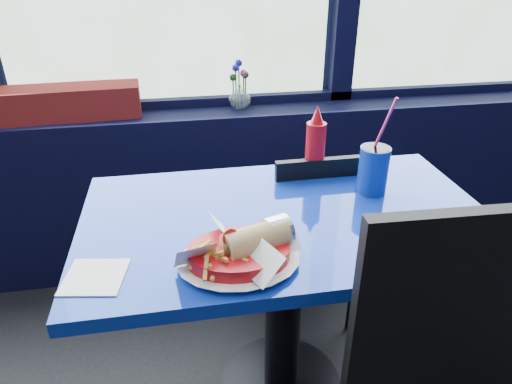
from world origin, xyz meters
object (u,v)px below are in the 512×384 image
chair_near_back (312,229)px  flower_vase (240,94)px  near_table (285,264)px  ketchup_bottle (315,145)px  planter_box (59,103)px  food_basket (241,252)px  soda_cup (373,169)px

chair_near_back → flower_vase: size_ratio=3.83×
chair_near_back → flower_vase: 0.71m
near_table → chair_near_back: size_ratio=1.47×
near_table → ketchup_bottle: 0.41m
chair_near_back → ketchup_bottle: bearing=65.9°
planter_box → flower_vase: 0.77m
chair_near_back → ketchup_bottle: (-0.04, -0.08, 0.39)m
near_table → food_basket: bearing=-128.4°
ketchup_bottle → soda_cup: size_ratio=0.78×
near_table → flower_vase: flower_vase is taller
planter_box → flower_vase: flower_vase is taller
flower_vase → food_basket: bearing=-98.0°
near_table → planter_box: 1.21m
chair_near_back → planter_box: bearing=-29.3°
chair_near_back → food_basket: bearing=56.1°
chair_near_back → flower_vase: bearing=-70.2°
chair_near_back → food_basket: size_ratio=2.85×
near_table → soda_cup: size_ratio=3.75×
near_table → flower_vase: 0.93m
near_table → food_basket: 0.35m
chair_near_back → flower_vase: (-0.20, 0.55, 0.39)m
planter_box → soda_cup: 1.33m
food_basket → soda_cup: bearing=39.2°
chair_near_back → food_basket: (-0.36, -0.54, 0.32)m
ketchup_bottle → food_basket: bearing=-125.0°
chair_near_back → planter_box: size_ratio=1.22×
flower_vase → planter_box: bearing=-179.2°
flower_vase → ketchup_bottle: bearing=-75.2°
chair_near_back → ketchup_bottle: 0.40m
food_basket → ketchup_bottle: bearing=60.9°
flower_vase → soda_cup: (0.31, -0.78, -0.04)m
soda_cup → ketchup_bottle: bearing=134.7°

